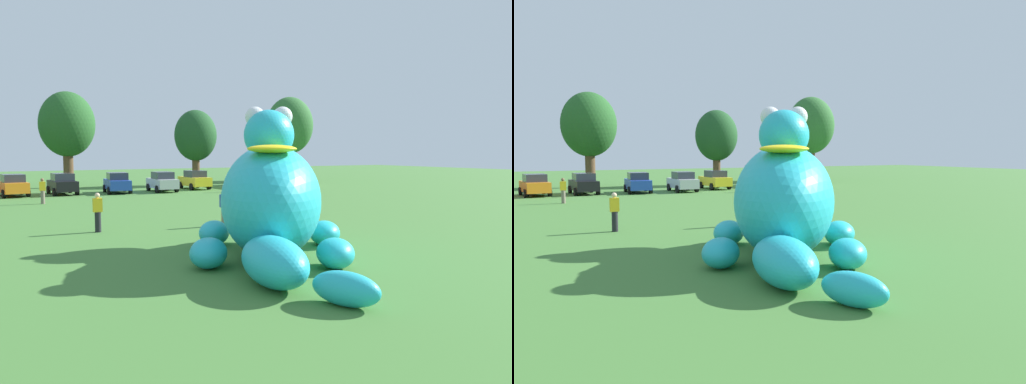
% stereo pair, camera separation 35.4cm
% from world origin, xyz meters
% --- Properties ---
extents(ground_plane, '(160.00, 160.00, 0.00)m').
position_xyz_m(ground_plane, '(0.00, 0.00, 0.00)').
color(ground_plane, '#427533').
extents(giant_inflatable_creature, '(7.02, 10.30, 5.25)m').
position_xyz_m(giant_inflatable_creature, '(0.31, -0.19, 1.92)').
color(giant_inflatable_creature, '#23B2C6').
rests_on(giant_inflatable_creature, ground).
extents(car_orange, '(2.31, 4.27, 1.72)m').
position_xyz_m(car_orange, '(-6.19, 28.01, 0.86)').
color(car_orange, orange).
rests_on(car_orange, ground).
extents(car_black, '(2.14, 4.20, 1.72)m').
position_xyz_m(car_black, '(-2.58, 27.95, 0.86)').
color(car_black, black).
rests_on(car_black, ground).
extents(car_blue, '(2.17, 4.21, 1.72)m').
position_xyz_m(car_blue, '(1.62, 27.17, 0.86)').
color(car_blue, '#2347B7').
rests_on(car_blue, ground).
extents(car_silver, '(1.96, 4.11, 1.72)m').
position_xyz_m(car_silver, '(5.38, 26.68, 0.86)').
color(car_silver, '#B7BABF').
rests_on(car_silver, ground).
extents(car_yellow, '(2.05, 4.16, 1.72)m').
position_xyz_m(car_yellow, '(8.93, 28.03, 0.86)').
color(car_yellow, yellow).
rests_on(car_yellow, ground).
extents(box_truck, '(2.80, 6.55, 2.95)m').
position_xyz_m(box_truck, '(16.22, 28.16, 1.60)').
color(box_truck, '#333842').
rests_on(box_truck, ground).
extents(tree_mid_left, '(5.17, 5.17, 9.17)m').
position_xyz_m(tree_mid_left, '(-0.99, 35.67, 6.00)').
color(tree_mid_left, brown).
rests_on(tree_mid_left, ground).
extents(tree_centre_left, '(4.35, 4.35, 7.72)m').
position_xyz_m(tree_centre_left, '(11.08, 33.00, 5.05)').
color(tree_centre_left, brown).
rests_on(tree_centre_left, ground).
extents(tree_centre, '(5.60, 5.60, 9.94)m').
position_xyz_m(tree_centre, '(24.07, 35.24, 6.50)').
color(tree_centre, brown).
rests_on(tree_centre, ground).
extents(spectator_near_inflatable, '(0.38, 0.26, 1.71)m').
position_xyz_m(spectator_near_inflatable, '(1.73, 6.49, 0.85)').
color(spectator_near_inflatable, '#726656').
rests_on(spectator_near_inflatable, ground).
extents(spectator_mid_field, '(0.38, 0.26, 1.71)m').
position_xyz_m(spectator_mid_field, '(10.64, 23.41, 0.85)').
color(spectator_mid_field, black).
rests_on(spectator_mid_field, ground).
extents(spectator_by_cars, '(0.38, 0.26, 1.71)m').
position_xyz_m(spectator_by_cars, '(-4.73, 21.01, 0.85)').
color(spectator_by_cars, '#726656').
rests_on(spectator_by_cars, ground).
extents(spectator_wandering, '(0.38, 0.26, 1.71)m').
position_xyz_m(spectator_wandering, '(-3.83, 7.50, 0.85)').
color(spectator_wandering, black).
rests_on(spectator_wandering, ground).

